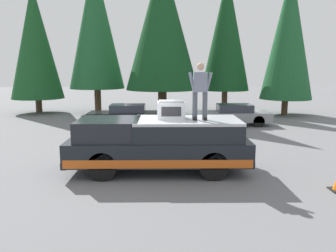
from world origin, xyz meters
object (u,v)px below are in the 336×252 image
at_px(compressor_unit, 171,110).
at_px(parked_car_grey, 233,115).
at_px(pickup_truck, 159,144).
at_px(person_on_truck_bed, 200,90).
at_px(parked_car_black, 126,115).

xyz_separation_m(compressor_unit, parked_car_grey, (8.66, -3.63, -1.35)).
xyz_separation_m(pickup_truck, compressor_unit, (0.09, -0.38, 1.05)).
distance_m(compressor_unit, person_on_truck_bed, 1.09).
distance_m(pickup_truck, parked_car_black, 8.89).
height_order(compressor_unit, parked_car_grey, compressor_unit).
xyz_separation_m(compressor_unit, parked_car_black, (8.60, 2.28, -1.35)).
xyz_separation_m(compressor_unit, person_on_truck_bed, (-0.24, -0.86, 0.62)).
bearing_deg(person_on_truck_bed, pickup_truck, 82.88).
relative_size(compressor_unit, parked_car_black, 0.20).
bearing_deg(person_on_truck_bed, parked_car_grey, -17.27).
height_order(compressor_unit, parked_car_black, compressor_unit).
bearing_deg(compressor_unit, parked_car_black, 14.87).
distance_m(pickup_truck, person_on_truck_bed, 2.09).
distance_m(pickup_truck, compressor_unit, 1.12).
height_order(pickup_truck, parked_car_black, pickup_truck).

